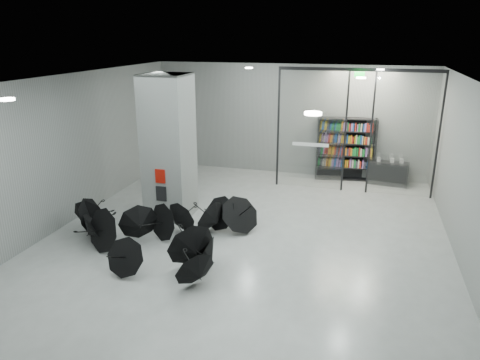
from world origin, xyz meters
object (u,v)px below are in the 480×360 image
(shop_counter, at_px, (388,173))
(umbrella_cluster, at_px, (161,235))
(bookshelf, at_px, (346,149))
(column, at_px, (169,147))

(shop_counter, height_order, umbrella_cluster, umbrella_cluster)
(bookshelf, bearing_deg, umbrella_cluster, -128.52)
(column, bearing_deg, bookshelf, 45.91)
(shop_counter, xyz_separation_m, umbrella_cluster, (-5.49, -6.57, -0.09))
(bookshelf, xyz_separation_m, shop_counter, (1.50, -0.17, -0.72))
(bookshelf, bearing_deg, column, -141.96)
(umbrella_cluster, bearing_deg, column, 107.05)
(column, distance_m, shop_counter, 7.79)
(bookshelf, relative_size, shop_counter, 1.68)
(umbrella_cluster, bearing_deg, bookshelf, 59.36)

